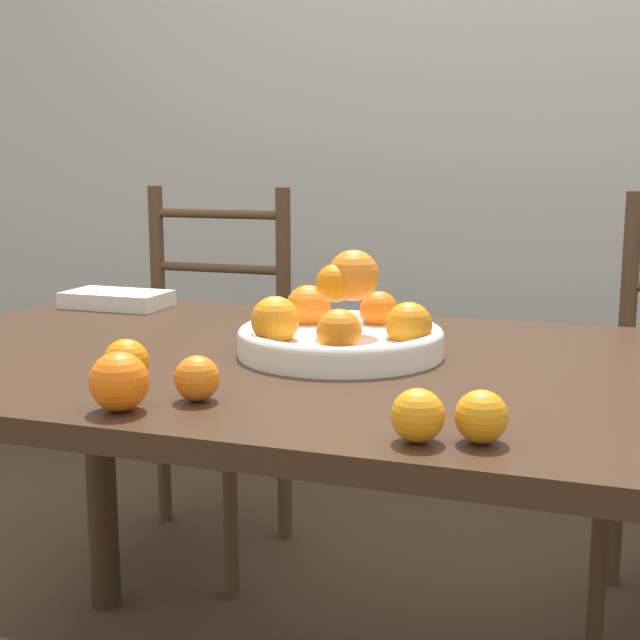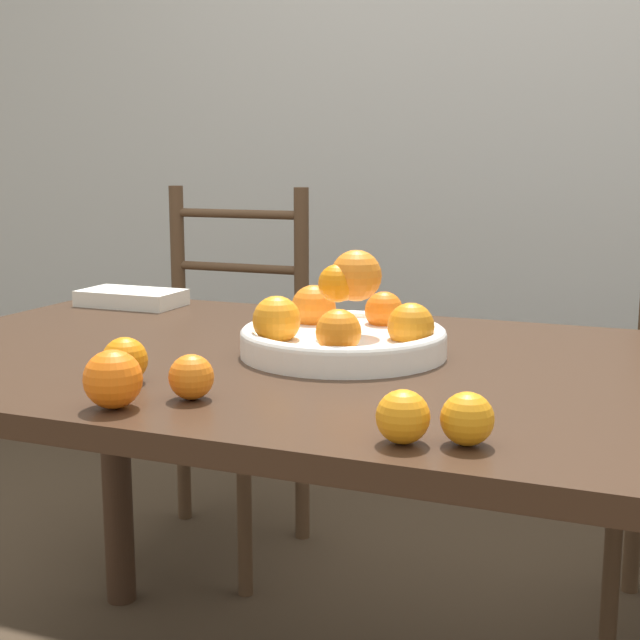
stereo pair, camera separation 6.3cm
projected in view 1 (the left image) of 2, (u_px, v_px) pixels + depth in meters
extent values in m
cube|color=beige|center=(541.00, 74.00, 2.64)|extent=(8.00, 0.06, 2.60)
cube|color=#382316|center=(431.00, 377.00, 1.39)|extent=(1.87, 0.90, 0.03)
cylinder|color=#382316|center=(100.00, 465.00, 2.08)|extent=(0.07, 0.07, 0.70)
cylinder|color=white|center=(340.00, 344.00, 1.47)|extent=(0.34, 0.34, 0.04)
torus|color=white|center=(340.00, 333.00, 1.46)|extent=(0.34, 0.34, 0.02)
sphere|color=orange|center=(409.00, 325.00, 1.42)|extent=(0.08, 0.08, 0.08)
sphere|color=orange|center=(379.00, 310.00, 1.55)|extent=(0.07, 0.07, 0.07)
sphere|color=orange|center=(308.00, 308.00, 1.56)|extent=(0.08, 0.08, 0.08)
sphere|color=orange|center=(275.00, 320.00, 1.41)|extent=(0.08, 0.08, 0.08)
sphere|color=orange|center=(339.00, 332.00, 1.34)|extent=(0.07, 0.07, 0.07)
sphere|color=orange|center=(353.00, 275.00, 1.44)|extent=(0.08, 0.08, 0.08)
sphere|color=orange|center=(341.00, 281.00, 1.45)|extent=(0.06, 0.06, 0.06)
sphere|color=orange|center=(335.00, 283.00, 1.43)|extent=(0.06, 0.06, 0.06)
sphere|color=orange|center=(126.00, 362.00, 1.27)|extent=(0.07, 0.07, 0.07)
sphere|color=orange|center=(481.00, 417.00, 1.01)|extent=(0.06, 0.06, 0.06)
sphere|color=orange|center=(197.00, 378.00, 1.19)|extent=(0.06, 0.06, 0.06)
sphere|color=orange|center=(418.00, 416.00, 1.01)|extent=(0.06, 0.06, 0.06)
sphere|color=orange|center=(119.00, 382.00, 1.14)|extent=(0.08, 0.08, 0.08)
cylinder|color=#513823|center=(94.00, 490.00, 2.26)|extent=(0.04, 0.04, 0.45)
cylinder|color=#513823|center=(231.00, 508.00, 2.14)|extent=(0.04, 0.04, 0.45)
cylinder|color=#513823|center=(160.00, 359.00, 2.55)|extent=(0.04, 0.04, 0.98)
cylinder|color=#513823|center=(284.00, 369.00, 2.43)|extent=(0.04, 0.04, 0.98)
cube|color=#513823|center=(191.00, 386.00, 2.32)|extent=(0.42, 0.40, 0.04)
cylinder|color=#513823|center=(220.00, 321.00, 2.47)|extent=(0.38, 0.03, 0.02)
cylinder|color=#513823|center=(219.00, 268.00, 2.44)|extent=(0.38, 0.03, 0.02)
cylinder|color=#513823|center=(218.00, 214.00, 2.41)|extent=(0.38, 0.03, 0.02)
cylinder|color=#513823|center=(599.00, 558.00, 1.88)|extent=(0.04, 0.04, 0.45)
cylinder|color=#513823|center=(623.00, 395.00, 2.15)|extent=(0.04, 0.04, 0.98)
cube|color=silver|center=(117.00, 299.00, 1.93)|extent=(0.22, 0.13, 0.03)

